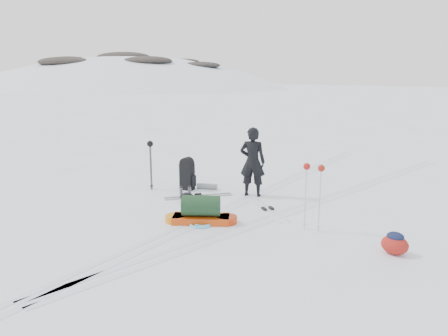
{
  "coord_description": "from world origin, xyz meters",
  "views": [
    {
      "loc": [
        5.87,
        -7.44,
        3.08
      ],
      "look_at": [
        -0.11,
        0.24,
        0.95
      ],
      "focal_mm": 35.0,
      "sensor_mm": 36.0,
      "label": 1
    }
  ],
  "objects": [
    {
      "name": "expedition_rucksack",
      "position": [
        -1.84,
        0.97,
        0.41
      ],
      "size": [
        0.86,
        0.71,
        0.88
      ],
      "rotation": [
        0.0,
        0.0,
        0.18
      ],
      "color": "black",
      "rests_on": "ground"
    },
    {
      "name": "small_daypack",
      "position": [
        3.85,
        -0.04,
        0.19
      ],
      "size": [
        0.55,
        0.47,
        0.4
      ],
      "rotation": [
        0.0,
        0.0,
        -0.28
      ],
      "color": "maroon",
      "rests_on": "ground"
    },
    {
      "name": "rope_coil",
      "position": [
        0.25,
        -0.99,
        0.03
      ],
      "size": [
        0.48,
        0.48,
        0.06
      ],
      "rotation": [
        0.0,
        0.0,
        -0.05
      ],
      "color": "#61CDEB",
      "rests_on": "ground"
    },
    {
      "name": "ground",
      "position": [
        0.0,
        0.0,
        0.0
      ],
      "size": [
        200.0,
        200.0,
        0.0
      ],
      "primitive_type": "plane",
      "color": "white",
      "rests_on": "ground"
    },
    {
      "name": "thermos_pair",
      "position": [
        -1.38,
        0.3,
        0.15
      ],
      "size": [
        0.19,
        0.33,
        0.32
      ],
      "rotation": [
        0.0,
        0.0,
        0.43
      ],
      "color": "#57585E",
      "rests_on": "ground"
    },
    {
      "name": "ski_poles_silver",
      "position": [
        2.19,
        0.13,
        1.14
      ],
      "size": [
        0.43,
        0.16,
        1.36
      ],
      "rotation": [
        0.0,
        0.0,
        0.25
      ],
      "color": "#B6B9BD",
      "rests_on": "ground"
    },
    {
      "name": "pulk_sled",
      "position": [
        0.14,
        -0.86,
        0.22
      ],
      "size": [
        1.5,
        1.21,
        0.58
      ],
      "rotation": [
        0.0,
        0.0,
        0.6
      ],
      "color": "#C73D0B",
      "rests_on": "ground"
    },
    {
      "name": "ski_tracks",
      "position": [
        0.61,
        0.88,
        0.0
      ],
      "size": [
        3.38,
        17.97,
        0.01
      ],
      "color": "silver",
      "rests_on": "ground"
    },
    {
      "name": "touring_skis_grey",
      "position": [
        -1.19,
        0.59,
        0.01
      ],
      "size": [
        1.25,
        1.54,
        0.06
      ],
      "rotation": [
        0.0,
        0.0,
        0.93
      ],
      "color": "#9A9CA3",
      "rests_on": "ground"
    },
    {
      "name": "ski_poles_black",
      "position": [
        -2.65,
        0.34,
        1.09
      ],
      "size": [
        0.16,
        0.17,
        1.33
      ],
      "rotation": [
        0.0,
        0.0,
        -0.1
      ],
      "color": "black",
      "rests_on": "ground"
    },
    {
      "name": "touring_skis_white",
      "position": [
        0.79,
        0.72,
        0.01
      ],
      "size": [
        1.65,
        1.23,
        0.07
      ],
      "rotation": [
        0.0,
        0.0,
        -0.59
      ],
      "color": "silver",
      "rests_on": "ground"
    },
    {
      "name": "skier",
      "position": [
        -0.17,
        1.49,
        0.88
      ],
      "size": [
        0.76,
        0.65,
        1.77
      ],
      "primitive_type": "imported",
      "rotation": [
        0.0,
        0.0,
        3.56
      ],
      "color": "black",
      "rests_on": "ground"
    },
    {
      "name": "stuff_sack",
      "position": [
        -1.1,
        0.06,
        0.12
      ],
      "size": [
        0.45,
        0.38,
        0.24
      ],
      "rotation": [
        0.0,
        0.0,
        0.3
      ],
      "color": "black",
      "rests_on": "ground"
    }
  ]
}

